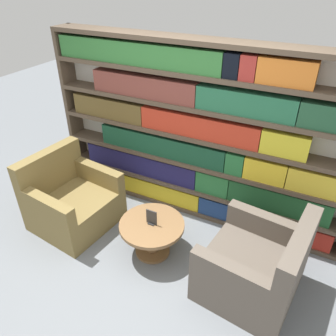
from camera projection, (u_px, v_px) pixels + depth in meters
name	position (u px, v px, depth m)	size (l,w,h in m)	color
ground_plane	(146.00, 275.00, 3.34)	(14.00, 14.00, 0.00)	slate
bookshelf	(196.00, 137.00, 3.73)	(3.57, 0.30, 2.09)	silver
armchair_left	(72.00, 201.00, 3.89)	(0.94, 0.98, 0.88)	olive
armchair_right	(256.00, 268.00, 3.05)	(0.94, 0.98, 0.88)	brown
coffee_table	(152.00, 232.00, 3.46)	(0.69, 0.69, 0.41)	brown
table_sign	(152.00, 218.00, 3.36)	(0.12, 0.06, 0.17)	black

